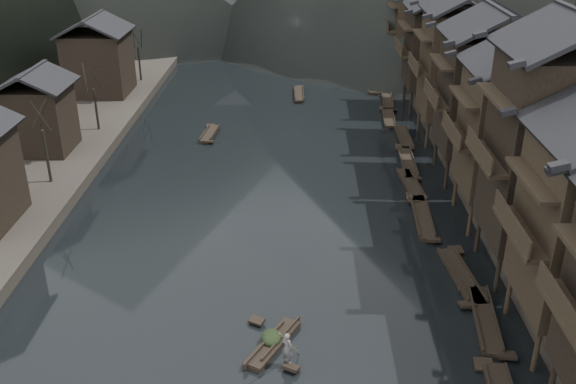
{
  "coord_description": "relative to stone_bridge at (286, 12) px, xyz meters",
  "views": [
    {
      "loc": [
        2.35,
        -29.14,
        21.94
      ],
      "look_at": [
        1.49,
        12.21,
        2.5
      ],
      "focal_mm": 40.0,
      "sensor_mm": 36.0,
      "label": 1
    }
  ],
  "objects": [
    {
      "name": "bamboo_pole",
      "position": [
        1.97,
        -75.31,
        -1.16
      ],
      "size": [
        1.13,
        2.55,
        3.41
      ],
      "primitive_type": "cylinder",
      "rotation": [
        0.68,
        0.0,
        -0.4
      ],
      "color": "#8C7A51",
      "rests_on": "boatman"
    },
    {
      "name": "moored_sampans",
      "position": [
        11.93,
        -50.99,
        -4.91
      ],
      "size": [
        3.39,
        62.53,
        0.47
      ],
      "color": "black",
      "rests_on": "water"
    },
    {
      "name": "hero_sampan",
      "position": [
        0.99,
        -73.79,
        -4.91
      ],
      "size": [
        2.98,
        4.73,
        0.43
      ],
      "color": "black",
      "rests_on": "water"
    },
    {
      "name": "water",
      "position": [
        0.0,
        -72.0,
        -5.11
      ],
      "size": [
        300.0,
        300.0,
        0.0
      ],
      "primitive_type": "plane",
      "color": "black",
      "rests_on": "ground"
    },
    {
      "name": "midriver_boats",
      "position": [
        -1.79,
        -33.78,
        -4.91
      ],
      "size": [
        10.11,
        19.69,
        0.45
      ],
      "color": "black",
      "rests_on": "water"
    },
    {
      "name": "stilt_houses",
      "position": [
        17.28,
        -53.21,
        3.75
      ],
      "size": [
        9.0,
        67.6,
        16.37
      ],
      "color": "black",
      "rests_on": "ground"
    },
    {
      "name": "boatman",
      "position": [
        1.77,
        -75.31,
        -3.77
      ],
      "size": [
        0.79,
        0.73,
        1.81
      ],
      "primitive_type": "imported",
      "rotation": [
        0.0,
        0.0,
        2.54
      ],
      "color": "slate",
      "rests_on": "hero_sampan"
    },
    {
      "name": "stone_bridge",
      "position": [
        0.0,
        0.0,
        0.0
      ],
      "size": [
        40.0,
        6.0,
        9.0
      ],
      "color": "#4C4C4F",
      "rests_on": "ground"
    },
    {
      "name": "bare_trees",
      "position": [
        -17.0,
        -57.4,
        0.63
      ],
      "size": [
        3.17,
        61.73,
        6.35
      ],
      "color": "black",
      "rests_on": "left_bank"
    },
    {
      "name": "left_houses",
      "position": [
        -20.5,
        -51.88,
        0.55
      ],
      "size": [
        8.1,
        53.2,
        8.73
      ],
      "color": "black",
      "rests_on": "left_bank"
    },
    {
      "name": "cargo_heap",
      "position": [
        0.88,
        -73.59,
        -4.35
      ],
      "size": [
        1.08,
        1.41,
        0.65
      ],
      "primitive_type": "ellipsoid",
      "color": "black",
      "rests_on": "hero_sampan"
    }
  ]
}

